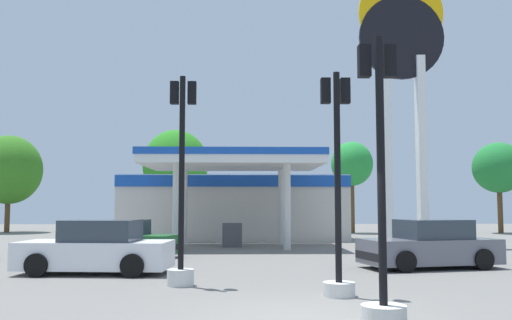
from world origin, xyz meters
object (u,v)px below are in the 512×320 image
traffic_signal_0 (181,209)px  tree_2 (352,164)px  car_2 (430,246)px  tree_3 (499,168)px  station_pole_sign (402,68)px  traffic_signal_2 (381,219)px  car_0 (97,249)px  car_1 (123,240)px  tree_1 (176,165)px  traffic_signal_1 (338,209)px  tree_0 (9,170)px

traffic_signal_0 → tree_2: bearing=69.1°
car_2 → tree_3: bearing=59.3°
car_2 → station_pole_sign: bearing=77.8°
traffic_signal_2 → car_0: bearing=134.4°
traffic_signal_2 → tree_2: (5.29, 28.21, 3.02)m
car_1 → tree_1: (-0.23, 17.76, 4.09)m
car_0 → tree_2: (11.80, 21.57, 4.05)m
car_2 → tree_2: 20.99m
car_2 → traffic_signal_1: bearing=-126.6°
station_pole_sign → traffic_signal_1: (-5.63, -13.69, -6.65)m
traffic_signal_2 → traffic_signal_0: bearing=132.1°
car_1 → tree_2: bearing=54.4°
car_0 → tree_0: size_ratio=0.64×
car_0 → traffic_signal_0: 3.77m
car_2 → traffic_signal_2: bearing=-114.3°
car_0 → tree_2: tree_2 is taller
car_0 → car_2: (9.99, 1.06, -0.01)m
car_1 → tree_2: (12.07, 16.84, 4.11)m
traffic_signal_0 → traffic_signal_2: 5.73m
car_2 → tree_1: (-10.49, 21.43, 4.04)m
tree_0 → tree_3: 34.17m
traffic_signal_1 → tree_2: size_ratio=0.78×
traffic_signal_0 → traffic_signal_1: size_ratio=1.05×
car_1 → tree_0: tree_0 is taller
car_1 → car_0: bearing=-86.7°
traffic_signal_2 → tree_3: bearing=61.0°
car_1 → traffic_signal_2: size_ratio=0.86×
station_pole_sign → tree_2: size_ratio=2.11×
car_1 → tree_2: size_ratio=0.66×
car_1 → traffic_signal_2: 13.28m
traffic_signal_2 → tree_3: size_ratio=0.78×
tree_0 → tree_2: tree_0 is taller
car_0 → car_1: (-0.27, 4.73, -0.06)m
car_2 → traffic_signal_1: (-3.75, -5.05, 1.19)m
car_2 → tree_2: size_ratio=0.71×
traffic_signal_1 → tree_3: 29.61m
tree_3 → traffic_signal_1: bearing=-121.9°
tree_0 → car_0: bearing=-61.9°
car_1 → traffic_signal_2: (6.78, -11.37, 1.09)m
traffic_signal_1 → tree_1: (-6.74, 26.48, 2.85)m
station_pole_sign → traffic_signal_2: size_ratio=2.74×
car_0 → tree_1: 22.85m
traffic_signal_1 → car_0: bearing=147.4°
traffic_signal_1 → tree_2: bearing=77.7°
station_pole_sign → car_0: size_ratio=3.04×
car_1 → traffic_signal_1: 10.95m
traffic_signal_1 → traffic_signal_2: traffic_signal_1 is taller
car_2 → traffic_signal_0: bearing=-154.8°
traffic_signal_2 → station_pole_sign: bearing=71.9°
car_1 → tree_0: (-12.00, 18.21, 3.77)m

